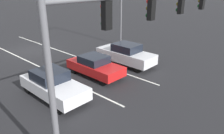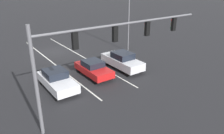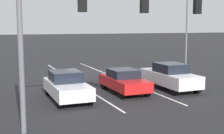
{
  "view_description": "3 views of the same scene",
  "coord_description": "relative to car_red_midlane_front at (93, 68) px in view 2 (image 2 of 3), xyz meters",
  "views": [
    {
      "loc": [
        9.24,
        19.02,
        6.0
      ],
      "look_at": [
        -0.03,
        10.41,
        1.05
      ],
      "focal_mm": 35.0,
      "sensor_mm": 36.0,
      "label": 1
    },
    {
      "loc": [
        8.94,
        24.28,
        8.02
      ],
      "look_at": [
        -0.93,
        10.42,
        1.16
      ],
      "focal_mm": 35.0,
      "sensor_mm": 36.0,
      "label": 2
    },
    {
      "loc": [
        7.46,
        25.52,
        3.98
      ],
      "look_at": [
        1.24,
        10.15,
        1.77
      ],
      "focal_mm": 50.0,
      "sensor_mm": 36.0,
      "label": 3
    }
  ],
  "objects": [
    {
      "name": "traffic_signal_gantry",
      "position": [
        1.92,
        5.06,
        3.86
      ],
      "size": [
        12.34,
        0.37,
        6.1
      ],
      "color": "slate",
      "rests_on": "ground_plane"
    },
    {
      "name": "lane_stripe_center_divider",
      "position": [
        1.77,
        -5.37,
        -0.7
      ],
      "size": [
        0.12,
        18.9,
        0.01
      ],
      "primitive_type": "cube",
      "color": "silver",
      "rests_on": "ground_plane"
    },
    {
      "name": "ground_plane",
      "position": [
        0.06,
        -8.82,
        -0.71
      ],
      "size": [
        240.0,
        240.0,
        0.0
      ],
      "primitive_type": "plane",
      "color": "black"
    },
    {
      "name": "lane_stripe_left_divider",
      "position": [
        -1.65,
        -5.37,
        -0.7
      ],
      "size": [
        0.12,
        18.9,
        0.01
      ],
      "primitive_type": "cube",
      "color": "silver",
      "rests_on": "ground_plane"
    },
    {
      "name": "car_silver_leftlane_front",
      "position": [
        -3.12,
        0.11,
        0.11
      ],
      "size": [
        1.78,
        4.7,
        1.64
      ],
      "color": "silver",
      "rests_on": "ground_plane"
    },
    {
      "name": "car_white_rightlane_front",
      "position": [
        3.6,
        0.51,
        0.05
      ],
      "size": [
        1.78,
        4.28,
        1.53
      ],
      "color": "silver",
      "rests_on": "ground_plane"
    },
    {
      "name": "car_red_midlane_front",
      "position": [
        0.0,
        0.0,
        0.0
      ],
      "size": [
        1.76,
        4.07,
        1.4
      ],
      "color": "red",
      "rests_on": "ground_plane"
    },
    {
      "name": "street_lamp_left_shoulder",
      "position": [
        -6.89,
        -3.77,
        3.7
      ],
      "size": [
        1.53,
        0.24,
        7.72
      ],
      "color": "slate",
      "rests_on": "ground_plane"
    }
  ]
}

